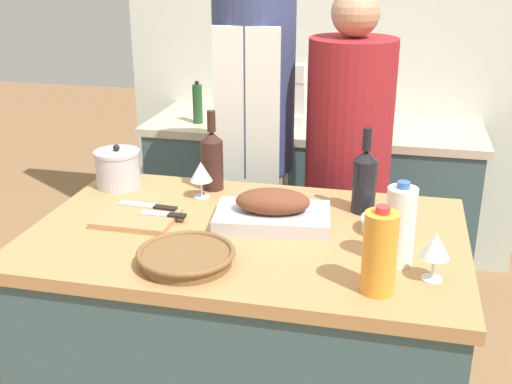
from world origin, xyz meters
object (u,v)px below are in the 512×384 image
wine_glass_left (435,246)px  stand_mixer (288,99)px  roasting_pan (273,211)px  stock_pot (118,169)px  wine_glass_right (201,172)px  condiment_bottle_tall (233,98)px  wine_bottle_green (365,180)px  knife_chef (150,206)px  condiment_bottle_extra (331,115)px  condiment_bottle_short (198,104)px  cutting_board (137,218)px  person_cook_guest (347,170)px  milk_jug (400,226)px  juice_jug (380,252)px  mixing_bowl (386,224)px  knife_paring (165,214)px  knife_bread (142,207)px  wine_bottle_dark (212,159)px  person_cook_aproned (254,136)px  wicker_basket (186,256)px

wine_glass_left → stand_mixer: bearing=113.0°
roasting_pan → stock_pot: bearing=161.3°
wine_glass_right → condiment_bottle_tall: size_ratio=0.67×
wine_bottle_green → knife_chef: bearing=-166.5°
condiment_bottle_extra → condiment_bottle_short: bearing=179.4°
cutting_board → condiment_bottle_extra: bearing=70.8°
person_cook_guest → wine_glass_left: bearing=-80.7°
milk_jug → condiment_bottle_tall: bearing=118.8°
juice_jug → roasting_pan: bearing=134.3°
wine_glass_left → milk_jug: bearing=140.2°
roasting_pan → mixing_bowl: bearing=4.2°
cutting_board → mixing_bowl: (0.78, 0.10, 0.02)m
wine_glass_right → knife_paring: bearing=-103.6°
wine_bottle_green → knife_bread: 0.75m
juice_jug → knife_bread: (-0.80, 0.38, -0.11)m
stock_pot → condiment_bottle_tall: size_ratio=0.84×
cutting_board → wine_bottle_dark: 0.38m
stock_pot → condiment_bottle_tall: 1.26m
knife_chef → knife_paring: same height
stock_pot → wine_bottle_green: 0.89m
condiment_bottle_tall → wine_glass_right: bearing=-79.9°
roasting_pan → stand_mixer: (-0.20, 1.34, 0.05)m
stand_mixer → condiment_bottle_short: stand_mixer is taller
person_cook_aproned → person_cook_guest: 0.42m
wine_bottle_dark → knife_chef: bearing=-118.5°
juice_jug → knife_paring: juice_jug is taller
wine_glass_right → condiment_bottle_extra: condiment_bottle_extra is taller
person_cook_guest → knife_paring: bearing=-132.9°
wine_bottle_green → stand_mixer: 1.26m
roasting_pan → knife_chef: 0.41m
condiment_bottle_short → stand_mixer: bearing=10.3°
juice_jug → condiment_bottle_tall: 2.01m
stock_pot → wine_glass_right: stock_pot is taller
mixing_bowl → condiment_bottle_short: 1.59m
wine_bottle_dark → person_cook_aproned: bearing=84.9°
wine_glass_left → person_cook_aproned: (-0.71, 0.99, -0.03)m
roasting_pan → knife_paring: size_ratio=2.55×
mixing_bowl → condiment_bottle_short: (-1.00, 1.23, 0.04)m
condiment_bottle_short → knife_chef: bearing=-79.2°
wine_glass_left → stand_mixer: size_ratio=0.44×
knife_paring → condiment_bottle_tall: (-0.18, 1.52, 0.03)m
stock_pot → condiment_bottle_short: condiment_bottle_short is taller
mixing_bowl → knife_paring: mixing_bowl is taller
person_cook_aproned → wicker_basket: bearing=-89.6°
wine_glass_right → person_cook_guest: 0.71m
wicker_basket → knife_bread: 0.45m
wine_glass_left → person_cook_guest: 1.02m
knife_chef → milk_jug: bearing=-13.0°
juice_jug → wine_glass_right: 0.82m
person_cook_guest → stock_pot: bearing=-156.5°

